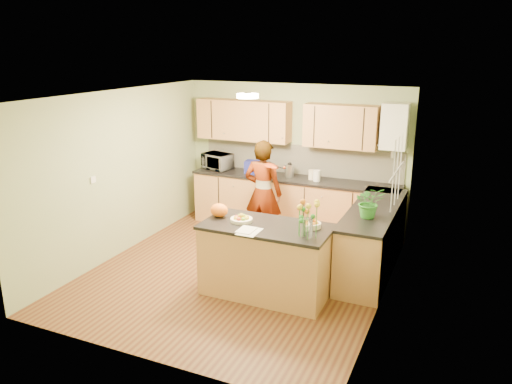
% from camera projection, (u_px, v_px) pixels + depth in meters
% --- Properties ---
extents(floor, '(4.50, 4.50, 0.00)m').
position_uv_depth(floor, '(240.00, 272.00, 7.13)').
color(floor, '#522817').
rests_on(floor, ground).
extents(ceiling, '(4.00, 4.50, 0.02)m').
position_uv_depth(ceiling, '(238.00, 95.00, 6.42)').
color(ceiling, white).
rests_on(ceiling, wall_back).
extents(wall_back, '(4.00, 0.02, 2.50)m').
position_uv_depth(wall_back, '(294.00, 156.00, 8.75)').
color(wall_back, '#97A878').
rests_on(wall_back, floor).
extents(wall_front, '(4.00, 0.02, 2.50)m').
position_uv_depth(wall_front, '(137.00, 246.00, 4.80)').
color(wall_front, '#97A878').
rests_on(wall_front, floor).
extents(wall_left, '(0.02, 4.50, 2.50)m').
position_uv_depth(wall_left, '(120.00, 173.00, 7.55)').
color(wall_left, '#97A878').
rests_on(wall_left, floor).
extents(wall_right, '(0.02, 4.50, 2.50)m').
position_uv_depth(wall_right, '(388.00, 206.00, 6.00)').
color(wall_right, '#97A878').
rests_on(wall_right, floor).
extents(back_counter, '(3.64, 0.62, 0.94)m').
position_uv_depth(back_counter, '(293.00, 204.00, 8.67)').
color(back_counter, '#B17C47').
rests_on(back_counter, floor).
extents(right_counter, '(0.62, 2.24, 0.94)m').
position_uv_depth(right_counter, '(373.00, 239.00, 7.08)').
color(right_counter, '#B17C47').
rests_on(right_counter, floor).
extents(splashback, '(3.60, 0.02, 0.52)m').
position_uv_depth(splashback, '(299.00, 159.00, 8.71)').
color(splashback, beige).
rests_on(splashback, back_counter).
extents(upper_cabinets, '(3.20, 0.34, 0.70)m').
position_uv_depth(upper_cabinets, '(282.00, 123.00, 8.50)').
color(upper_cabinets, '#B17C47').
rests_on(upper_cabinets, wall_back).
extents(boiler, '(0.40, 0.30, 0.86)m').
position_uv_depth(boiler, '(395.00, 127.00, 7.77)').
color(boiler, white).
rests_on(boiler, wall_back).
extents(window_right, '(0.01, 1.30, 1.05)m').
position_uv_depth(window_right, '(397.00, 171.00, 6.45)').
color(window_right, white).
rests_on(window_right, wall_right).
extents(light_switch, '(0.02, 0.09, 0.09)m').
position_uv_depth(light_switch, '(93.00, 180.00, 7.00)').
color(light_switch, white).
rests_on(light_switch, wall_left).
extents(ceiling_lamp, '(0.30, 0.30, 0.07)m').
position_uv_depth(ceiling_lamp, '(248.00, 96.00, 6.70)').
color(ceiling_lamp, '#FFEABF').
rests_on(ceiling_lamp, ceiling).
extents(peninsula_island, '(1.64, 0.84, 0.94)m').
position_uv_depth(peninsula_island, '(266.00, 259.00, 6.40)').
color(peninsula_island, '#B17C47').
rests_on(peninsula_island, floor).
extents(fruit_dish, '(0.29, 0.29, 0.10)m').
position_uv_depth(fruit_dish, '(241.00, 218.00, 6.40)').
color(fruit_dish, beige).
rests_on(fruit_dish, peninsula_island).
extents(orange_bowl, '(0.22, 0.22, 0.13)m').
position_uv_depth(orange_bowl, '(312.00, 223.00, 6.18)').
color(orange_bowl, beige).
rests_on(orange_bowl, peninsula_island).
extents(flower_vase, '(0.27, 0.27, 0.51)m').
position_uv_depth(flower_vase, '(308.00, 210.00, 5.79)').
color(flower_vase, silver).
rests_on(flower_vase, peninsula_island).
extents(orange_bag, '(0.27, 0.24, 0.18)m').
position_uv_depth(orange_bag, '(219.00, 210.00, 6.56)').
color(orange_bag, orange).
rests_on(orange_bag, peninsula_island).
extents(papers, '(0.24, 0.33, 0.01)m').
position_uv_depth(papers, '(249.00, 231.00, 6.05)').
color(papers, white).
rests_on(papers, peninsula_island).
extents(violinist, '(0.63, 0.42, 1.71)m').
position_uv_depth(violinist, '(263.00, 193.00, 7.92)').
color(violinist, '#E0AA89').
rests_on(violinist, floor).
extents(violin, '(0.56, 0.49, 0.14)m').
position_uv_depth(violin, '(270.00, 166.00, 7.51)').
color(violin, '#571905').
rests_on(violin, violinist).
extents(microwave, '(0.60, 0.48, 0.29)m').
position_uv_depth(microwave, '(217.00, 161.00, 9.09)').
color(microwave, white).
rests_on(microwave, back_counter).
extents(blue_box, '(0.30, 0.24, 0.23)m').
position_uv_depth(blue_box, '(253.00, 167.00, 8.79)').
color(blue_box, navy).
rests_on(blue_box, back_counter).
extents(kettle, '(0.16, 0.16, 0.29)m').
position_uv_depth(kettle, '(290.00, 170.00, 8.56)').
color(kettle, silver).
rests_on(kettle, back_counter).
extents(jar_cream, '(0.14, 0.14, 0.16)m').
position_uv_depth(jar_cream, '(312.00, 175.00, 8.39)').
color(jar_cream, beige).
rests_on(jar_cream, back_counter).
extents(jar_white, '(0.16, 0.16, 0.19)m').
position_uv_depth(jar_white, '(317.00, 176.00, 8.29)').
color(jar_white, white).
rests_on(jar_white, back_counter).
extents(potted_plant, '(0.49, 0.46, 0.43)m').
position_uv_depth(potted_plant, '(369.00, 202.00, 6.49)').
color(potted_plant, '#2F7D29').
rests_on(potted_plant, right_counter).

